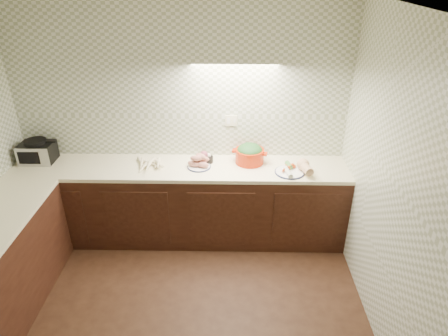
{
  "coord_description": "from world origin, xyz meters",
  "views": [
    {
      "loc": [
        0.55,
        -2.28,
        2.88
      ],
      "look_at": [
        0.48,
        1.25,
        1.02
      ],
      "focal_mm": 32.0,
      "sensor_mm": 36.0,
      "label": 1
    }
  ],
  "objects_px": {
    "toaster_oven": "(37,152)",
    "veg_plate": "(296,167)",
    "sweet_potato_plate": "(199,162)",
    "onion_bowl": "(205,158)",
    "dutch_oven": "(250,154)",
    "parsnip_pile": "(151,163)"
  },
  "relations": [
    {
      "from": "onion_bowl",
      "to": "dutch_oven",
      "type": "distance_m",
      "value": 0.49
    },
    {
      "from": "onion_bowl",
      "to": "veg_plate",
      "type": "relative_size",
      "value": 0.44
    },
    {
      "from": "toaster_oven",
      "to": "dutch_oven",
      "type": "distance_m",
      "value": 2.31
    },
    {
      "from": "toaster_oven",
      "to": "dutch_oven",
      "type": "relative_size",
      "value": 0.91
    },
    {
      "from": "dutch_oven",
      "to": "parsnip_pile",
      "type": "bearing_deg",
      "value": -161.37
    },
    {
      "from": "dutch_oven",
      "to": "sweet_potato_plate",
      "type": "bearing_deg",
      "value": -154.11
    },
    {
      "from": "toaster_oven",
      "to": "onion_bowl",
      "type": "relative_size",
      "value": 2.11
    },
    {
      "from": "veg_plate",
      "to": "sweet_potato_plate",
      "type": "bearing_deg",
      "value": 174.89
    },
    {
      "from": "toaster_oven",
      "to": "onion_bowl",
      "type": "height_order",
      "value": "toaster_oven"
    },
    {
      "from": "onion_bowl",
      "to": "veg_plate",
      "type": "distance_m",
      "value": 0.99
    },
    {
      "from": "toaster_oven",
      "to": "sweet_potato_plate",
      "type": "relative_size",
      "value": 1.39
    },
    {
      "from": "parsnip_pile",
      "to": "onion_bowl",
      "type": "xyz_separation_m",
      "value": [
        0.58,
        0.1,
        0.02
      ]
    },
    {
      "from": "veg_plate",
      "to": "dutch_oven",
      "type": "bearing_deg",
      "value": 156.48
    },
    {
      "from": "toaster_oven",
      "to": "onion_bowl",
      "type": "bearing_deg",
      "value": 0.37
    },
    {
      "from": "parsnip_pile",
      "to": "sweet_potato_plate",
      "type": "bearing_deg",
      "value": -2.53
    },
    {
      "from": "parsnip_pile",
      "to": "onion_bowl",
      "type": "relative_size",
      "value": 2.16
    },
    {
      "from": "toaster_oven",
      "to": "sweet_potato_plate",
      "type": "height_order",
      "value": "toaster_oven"
    },
    {
      "from": "onion_bowl",
      "to": "veg_plate",
      "type": "xyz_separation_m",
      "value": [
        0.96,
        -0.21,
        0.0
      ]
    },
    {
      "from": "sweet_potato_plate",
      "to": "toaster_oven",
      "type": "bearing_deg",
      "value": 176.63
    },
    {
      "from": "toaster_oven",
      "to": "veg_plate",
      "type": "height_order",
      "value": "toaster_oven"
    },
    {
      "from": "toaster_oven",
      "to": "veg_plate",
      "type": "bearing_deg",
      "value": -4.2
    },
    {
      "from": "dutch_oven",
      "to": "toaster_oven",
      "type": "bearing_deg",
      "value": -166.11
    }
  ]
}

